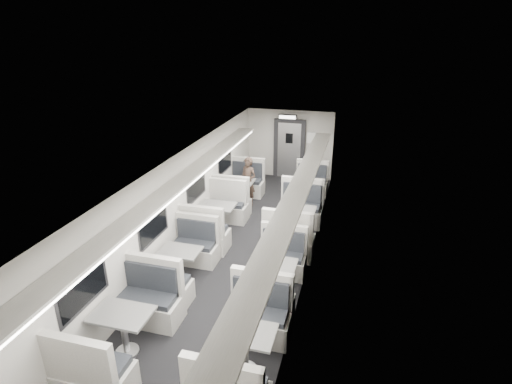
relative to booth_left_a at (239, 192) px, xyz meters
The scene contains 19 objects.
room 3.42m from the booth_left_a, 72.51° to the right, with size 3.24×12.24×2.64m.
booth_left_a is the anchor object (origin of this frame).
booth_left_b 1.89m from the booth_left_a, 90.00° to the right, with size 1.13×2.28×1.22m.
booth_left_c 4.08m from the booth_left_a, 90.00° to the right, with size 1.02×2.07×1.11m.
booth_left_d 6.22m from the booth_left_a, 90.00° to the right, with size 1.13×2.28×1.22m.
booth_right_a 2.08m from the booth_left_a, 15.94° to the left, with size 1.02×2.08×1.11m.
booth_right_b 2.60m from the booth_left_a, 39.72° to the right, with size 1.16×2.35×1.26m.
booth_right_c 4.51m from the booth_left_a, 63.70° to the right, with size 1.02×2.06×1.10m.
booth_right_d 6.40m from the booth_left_a, 71.79° to the right, with size 1.09×2.21×1.18m.
passenger 0.45m from the booth_left_a, 13.93° to the left, with size 0.54×0.36×1.48m, color black.
window_a 1.10m from the booth_left_a, 155.02° to the left, with size 0.02×1.18×0.84m, color black.
window_b 2.24m from the booth_left_a, 103.90° to the right, with size 0.02×1.18×0.84m, color black.
window_c 4.31m from the booth_left_a, 96.67° to the right, with size 0.02×1.18×0.84m, color black.
window_d 6.46m from the booth_left_a, 94.38° to the right, with size 0.02×1.18×0.84m, color black.
luggage_rack_left 3.80m from the booth_left_a, 94.02° to the right, with size 0.46×10.40×0.09m.
luggage_rack_right 4.41m from the booth_left_a, 57.13° to the right, with size 0.46×10.40×0.09m.
vestibule_door 3.00m from the booth_left_a, 70.08° to the left, with size 1.10×0.13×2.10m.
exit_sign 3.12m from the booth_left_a, 66.24° to the left, with size 0.62×0.12×0.16m.
wall_notice 3.44m from the booth_left_a, 57.50° to the left, with size 0.32×0.02×0.40m, color white.
Camera 1 is at (2.38, -7.42, 4.95)m, focal length 28.00 mm.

